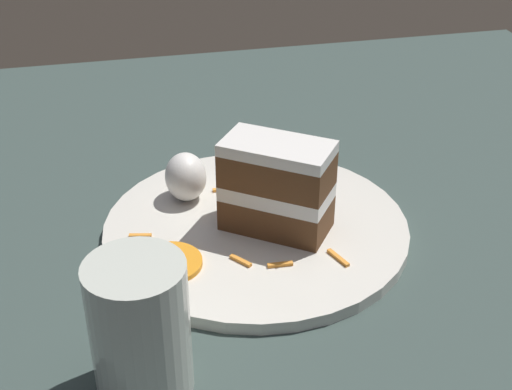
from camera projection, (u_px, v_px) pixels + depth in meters
The scene contains 8 objects.
ground_plane at pixel (234, 230), 0.72m from camera, with size 6.00×6.00×0.00m, color black.
dining_table at pixel (233, 219), 0.72m from camera, with size 0.91×1.12×0.03m, color #384742.
plate at pixel (256, 228), 0.67m from camera, with size 0.28×0.28×0.01m, color silver.
cake_slice at pixel (277, 186), 0.64m from camera, with size 0.10×0.11×0.09m.
cream_dollop at pixel (186, 177), 0.69m from camera, with size 0.04×0.04×0.05m, color white.
orange_garnish at pixel (168, 263), 0.61m from camera, with size 0.06×0.06×0.00m, color orange.
carrot_shreds_scatter at pixel (255, 218), 0.67m from camera, with size 0.18×0.20×0.00m.
drinking_glass at pixel (141, 337), 0.48m from camera, with size 0.07×0.07×0.10m.
Camera 1 is at (0.59, -0.11, 0.40)m, focal length 50.00 mm.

